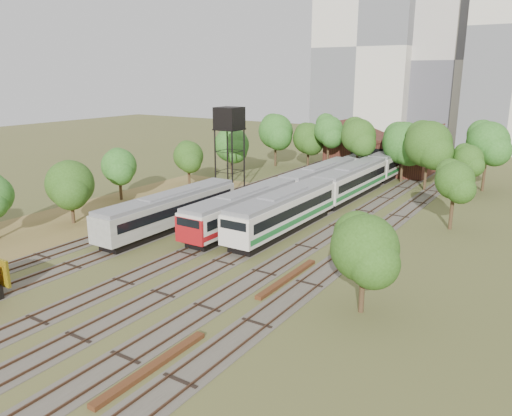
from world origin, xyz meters
The scene contains 16 objects.
ground centered at (0.00, 0.00, 0.00)m, with size 240.00×240.00×0.00m, color #475123.
dry_grass_patch centered at (-18.00, 8.00, 0.02)m, with size 14.00×60.00×0.04m, color brown.
tracks centered at (-0.67, 25.00, 0.04)m, with size 24.60×80.00×0.19m.
railcar_red_set centered at (-2.00, 28.06, 2.00)m, with size 3.05×34.58×3.77m.
railcar_green_set centered at (2.00, 37.94, 2.10)m, with size 3.21×52.08×3.98m.
railcar_rear centered at (-2.00, 55.31, 1.82)m, with size 2.79×16.08×3.44m.
old_grey_coach centered at (-8.00, 15.15, 2.02)m, with size 2.99×18.00×3.70m.
water_tower centered at (-13.06, 32.45, 9.35)m, with size 3.21×3.21×11.10m.
rail_pile_near centered at (8.00, -3.99, 0.14)m, with size 0.54×8.17×0.27m, color #593119.
rail_pile_far centered at (8.20, 10.32, 0.14)m, with size 0.53×8.44×0.27m, color #593119.
maintenance_shed centered at (-1.00, 57.98, 2.91)m, with size 16.45×11.55×7.58m.
tree_band_left centered at (-19.50, 16.65, 4.82)m, with size 8.14×54.99×8.90m.
tree_band_far centered at (-0.13, 50.02, 6.06)m, with size 38.57×11.35×9.32m.
tree_band_right centered at (14.90, 25.16, 4.68)m, with size 5.46×42.59×6.96m.
tower_left centered at (-18.00, 95.00, 21.00)m, with size 22.00×16.00×42.00m, color beige.
tower_centre centered at (2.00, 100.00, 18.00)m, with size 20.00×18.00×36.00m, color beige.
Camera 1 is at (25.36, -20.74, 15.26)m, focal length 35.00 mm.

